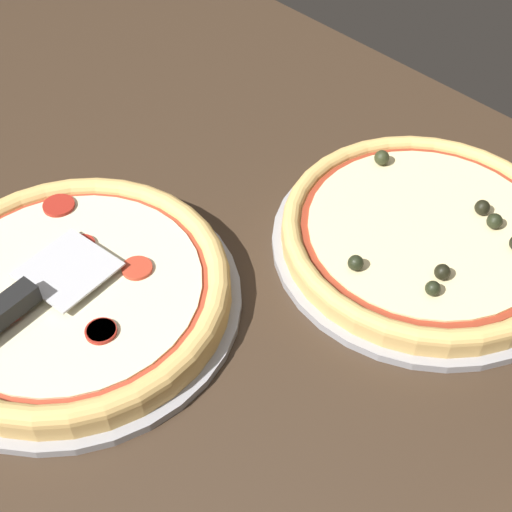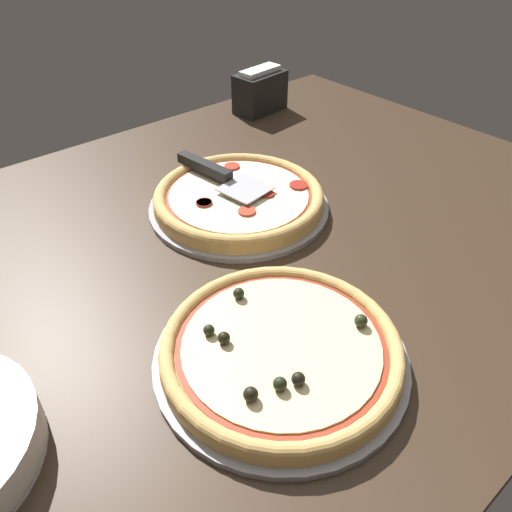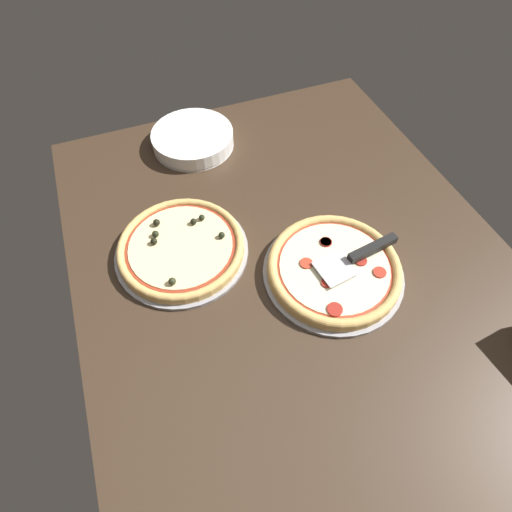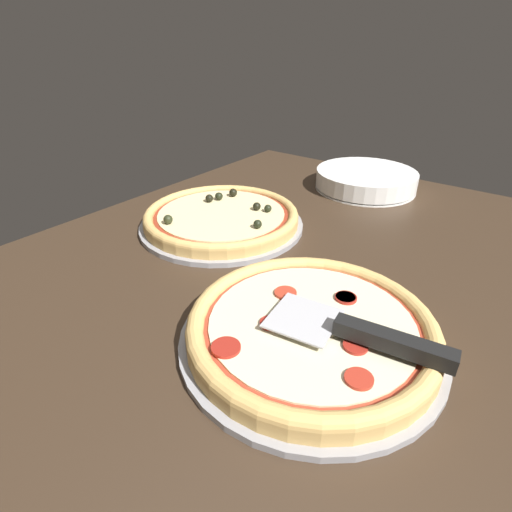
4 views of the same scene
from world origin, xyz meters
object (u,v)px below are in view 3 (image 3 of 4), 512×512
serving_spatula (365,252)px  plate_stack (193,139)px  pizza_back (181,247)px  pizza_front (334,268)px

serving_spatula → plate_stack: (59.75, 26.82, -2.56)cm
pizza_back → plate_stack: bearing=-19.9°
plate_stack → pizza_back: bearing=160.1°
pizza_front → plate_stack: bearing=17.4°
pizza_back → plate_stack: (40.03, -14.46, -0.02)cm
pizza_front → plate_stack: 62.73cm
pizza_back → serving_spatula: (-19.72, -41.27, 2.54)cm
pizza_front → pizza_back: bearing=59.2°
plate_stack → pizza_front: bearing=-162.6°
serving_spatula → plate_stack: serving_spatula is taller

